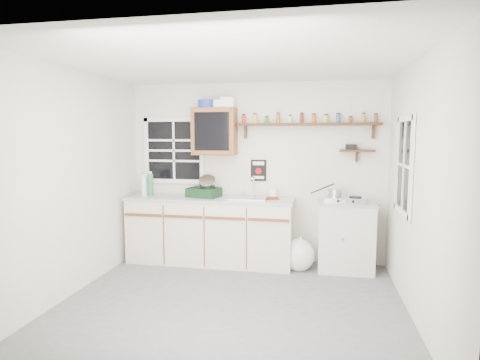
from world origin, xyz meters
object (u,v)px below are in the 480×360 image
spice_shelf (307,123)px  hotplate (345,199)px  dish_rack (205,190)px  upper_cabinet (215,132)px  main_cabinet (210,230)px  right_cabinet (346,236)px

spice_shelf → hotplate: 1.13m
dish_rack → spice_shelf: bearing=21.5°
upper_cabinet → spice_shelf: 1.27m
spice_shelf → main_cabinet: bearing=-170.7°
upper_cabinet → hotplate: upper_cabinet is taller
main_cabinet → right_cabinet: 1.84m
spice_shelf → upper_cabinet: bearing=-176.9°
main_cabinet → dish_rack: (-0.08, 0.02, 0.56)m
right_cabinet → dish_rack: dish_rack is taller
main_cabinet → hotplate: 1.87m
main_cabinet → right_cabinet: (1.83, 0.03, -0.01)m
right_cabinet → dish_rack: bearing=-179.9°
spice_shelf → hotplate: (0.51, -0.21, -0.99)m
main_cabinet → right_cabinet: size_ratio=2.54×
main_cabinet → upper_cabinet: (0.03, 0.14, 1.36)m
spice_shelf → dish_rack: 1.66m
upper_cabinet → spice_shelf: upper_cabinet is taller
upper_cabinet → main_cabinet: bearing=-103.7°
main_cabinet → spice_shelf: spice_shelf is taller
dish_rack → hotplate: size_ratio=0.90×
main_cabinet → hotplate: size_ratio=4.35×
main_cabinet → hotplate: (1.81, 0.01, 0.48)m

